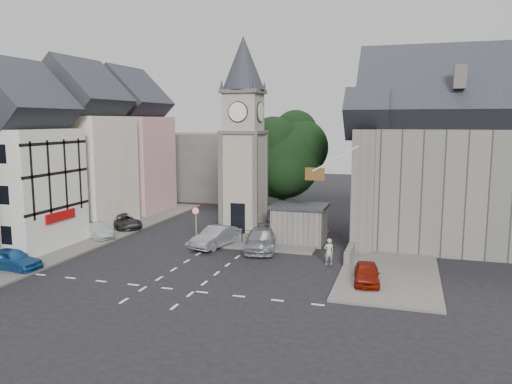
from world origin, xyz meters
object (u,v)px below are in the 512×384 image
(stone_shelter, at_px, (299,224))
(car_west_blue, at_px, (12,259))
(clock_tower, at_px, (244,139))
(car_east_red, at_px, (367,273))
(pedestrian, at_px, (329,252))

(stone_shelter, bearing_deg, car_west_blue, -142.18)
(clock_tower, relative_size, stone_shelter, 3.78)
(car_west_blue, bearing_deg, clock_tower, -36.29)
(stone_shelter, relative_size, car_west_blue, 1.03)
(car_east_red, xyz_separation_m, pedestrian, (-2.76, 3.22, 0.28))
(car_west_blue, xyz_separation_m, car_east_red, (22.26, 3.94, -0.09))
(car_west_blue, bearing_deg, pedestrian, -64.96)
(stone_shelter, xyz_separation_m, car_west_blue, (-16.30, -12.65, -0.84))
(car_east_red, bearing_deg, car_west_blue, -175.70)
(stone_shelter, distance_m, pedestrian, 6.40)
(stone_shelter, bearing_deg, car_east_red, -55.62)
(car_east_red, bearing_deg, clock_tower, 133.73)
(clock_tower, bearing_deg, pedestrian, -36.83)
(pedestrian, bearing_deg, stone_shelter, -82.47)
(car_east_red, bearing_deg, pedestrian, 124.94)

